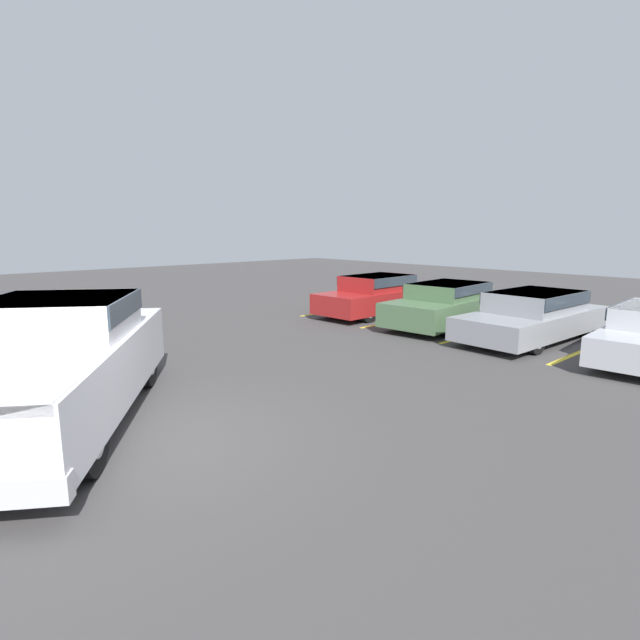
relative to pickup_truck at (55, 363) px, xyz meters
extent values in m
plane|color=#423F3F|center=(1.45, 0.64, -0.92)|extent=(60.00, 60.00, 0.00)
cube|color=yellow|center=(-4.60, 10.47, -0.92)|extent=(0.12, 4.05, 0.01)
cube|color=yellow|center=(-1.93, 10.47, -0.92)|extent=(0.12, 4.05, 0.01)
cube|color=yellow|center=(0.73, 10.47, -0.92)|extent=(0.12, 4.05, 0.01)
cube|color=yellow|center=(3.40, 10.47, -0.92)|extent=(0.12, 4.05, 0.01)
cube|color=silver|center=(-0.02, 0.01, -0.15)|extent=(5.78, 4.84, 0.97)
cube|color=silver|center=(-0.25, 0.17, 0.62)|extent=(2.73, 2.70, 0.57)
cube|color=#2D3842|center=(-0.25, 0.17, 0.74)|extent=(2.73, 2.73, 0.31)
cylinder|color=black|center=(1.85, -0.21, -0.45)|extent=(0.96, 0.78, 0.95)
cylinder|color=#ADADB2|center=(1.85, -0.21, -0.45)|extent=(0.61, 0.56, 0.52)
cylinder|color=black|center=(-0.92, 1.66, -0.45)|extent=(0.96, 0.78, 0.95)
cylinder|color=#ADADB2|center=(-0.92, 1.66, -0.45)|extent=(0.61, 0.56, 0.52)
cylinder|color=black|center=(-1.89, 0.24, -0.45)|extent=(0.96, 0.78, 0.95)
cylinder|color=#ADADB2|center=(-1.89, 0.24, -0.45)|extent=(0.61, 0.56, 0.52)
cube|color=maroon|center=(-3.18, 10.49, -0.43)|extent=(1.90, 4.43, 0.63)
cube|color=maroon|center=(-3.19, 10.57, 0.13)|extent=(1.61, 2.33, 0.49)
cube|color=#2D3842|center=(-3.19, 10.57, 0.23)|extent=(1.67, 2.29, 0.29)
cylinder|color=black|center=(-2.40, 9.25, -0.59)|extent=(0.25, 0.67, 0.66)
cylinder|color=#ADADB2|center=(-2.40, 9.25, -0.59)|extent=(0.25, 0.37, 0.36)
cylinder|color=black|center=(-3.86, 9.19, -0.59)|extent=(0.25, 0.67, 0.66)
cylinder|color=#ADADB2|center=(-3.86, 9.19, -0.59)|extent=(0.25, 0.37, 0.36)
cylinder|color=black|center=(-2.51, 11.78, -0.59)|extent=(0.25, 0.67, 0.66)
cylinder|color=#ADADB2|center=(-2.51, 11.78, -0.59)|extent=(0.25, 0.37, 0.36)
cylinder|color=black|center=(-3.97, 11.72, -0.59)|extent=(0.25, 0.67, 0.66)
cylinder|color=#ADADB2|center=(-3.97, 11.72, -0.59)|extent=(0.25, 0.37, 0.36)
cube|color=#4C6B47|center=(-0.48, 10.49, -0.41)|extent=(2.16, 4.53, 0.65)
cube|color=#4C6B47|center=(-0.48, 10.57, 0.12)|extent=(1.77, 2.41, 0.43)
cube|color=#2D3842|center=(-0.48, 10.57, 0.21)|extent=(1.83, 2.37, 0.26)
cylinder|color=black|center=(0.39, 9.28, -0.59)|extent=(0.29, 0.68, 0.66)
cylinder|color=#ADADB2|center=(0.39, 9.28, -0.59)|extent=(0.28, 0.38, 0.36)
cylinder|color=black|center=(-1.13, 9.15, -0.59)|extent=(0.29, 0.68, 0.66)
cylinder|color=#ADADB2|center=(-1.13, 9.15, -0.59)|extent=(0.28, 0.38, 0.36)
cylinder|color=black|center=(0.18, 11.82, -0.59)|extent=(0.29, 0.68, 0.66)
cylinder|color=#ADADB2|center=(0.18, 11.82, -0.59)|extent=(0.28, 0.38, 0.36)
cylinder|color=black|center=(-1.35, 11.69, -0.59)|extent=(0.29, 0.68, 0.66)
cylinder|color=#ADADB2|center=(-1.35, 11.69, -0.59)|extent=(0.28, 0.38, 0.36)
cube|color=gray|center=(2.03, 10.57, -0.46)|extent=(1.99, 4.85, 0.56)
cube|color=gray|center=(2.03, 10.67, 0.07)|extent=(1.69, 2.54, 0.50)
cube|color=#2D3842|center=(2.03, 10.67, 0.17)|extent=(1.77, 2.50, 0.30)
cylinder|color=black|center=(2.78, 9.16, -0.60)|extent=(0.23, 0.65, 0.64)
cylinder|color=#ADADB2|center=(2.78, 9.16, -0.60)|extent=(0.23, 0.36, 0.35)
cylinder|color=black|center=(1.19, 9.21, -0.60)|extent=(0.23, 0.65, 0.64)
cylinder|color=#ADADB2|center=(1.19, 9.21, -0.60)|extent=(0.23, 0.36, 0.35)
cylinder|color=black|center=(2.87, 11.93, -0.60)|extent=(0.23, 0.65, 0.64)
cylinder|color=#ADADB2|center=(2.87, 11.93, -0.60)|extent=(0.23, 0.36, 0.35)
cylinder|color=black|center=(1.28, 11.99, -0.60)|extent=(0.23, 0.65, 0.64)
cylinder|color=#ADADB2|center=(1.28, 11.99, -0.60)|extent=(0.23, 0.36, 0.35)
cylinder|color=black|center=(4.16, 9.08, -0.58)|extent=(0.26, 0.69, 0.68)
cylinder|color=#ADADB2|center=(4.16, 9.08, -0.58)|extent=(0.25, 0.39, 0.37)
cylinder|color=black|center=(3.97, 11.67, -0.58)|extent=(0.26, 0.69, 0.68)
cylinder|color=#ADADB2|center=(3.97, 11.67, -0.58)|extent=(0.25, 0.39, 0.37)
cube|color=black|center=(-4.41, 1.75, -0.91)|extent=(0.37, 0.37, 0.03)
cone|color=orange|center=(-4.41, 1.75, -0.58)|extent=(0.28, 0.28, 0.67)
cube|color=#B7B2A8|center=(-3.01, 12.94, -0.85)|extent=(1.74, 0.20, 0.14)
camera|label=1|loc=(7.60, -1.83, 1.88)|focal=28.00mm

